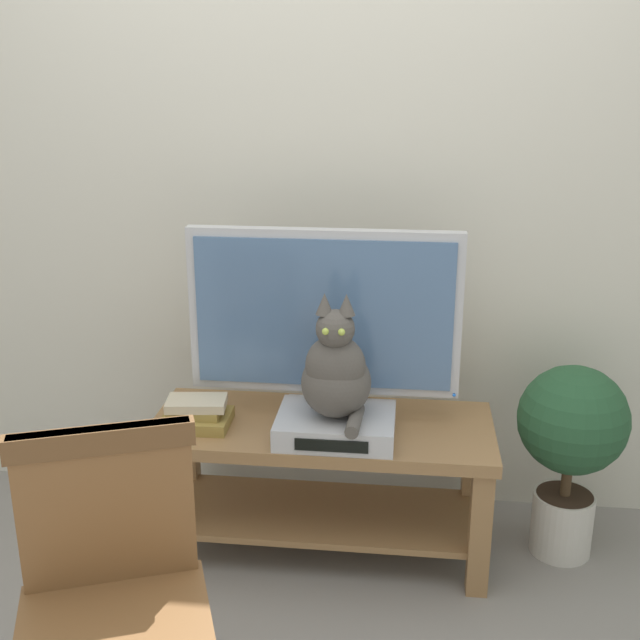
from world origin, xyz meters
The scene contains 9 objects.
ground_plane centered at (0.00, 0.00, 0.00)m, with size 12.00×12.00×0.00m, color gray.
back_wall centered at (0.00, 0.93, 1.40)m, with size 7.00×0.12×2.80m, color beige.
tv_stand centered at (0.06, 0.47, 0.34)m, with size 1.18×0.49×0.49m.
tv centered at (0.06, 0.54, 0.86)m, with size 0.93×0.20×0.67m.
media_box centered at (0.12, 0.37, 0.53)m, with size 0.39×0.30×0.08m.
cat centered at (0.12, 0.36, 0.73)m, with size 0.23×0.29×0.43m.
wooden_chair centered at (-0.31, -0.53, 0.52)m, with size 0.56×0.56×0.88m.
book_stack centered at (-0.36, 0.40, 0.54)m, with size 0.23×0.18×0.10m.
potted_plant centered at (0.92, 0.54, 0.45)m, with size 0.38×0.38×0.71m.
Camera 1 is at (0.34, -2.00, 1.68)m, focal length 44.27 mm.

